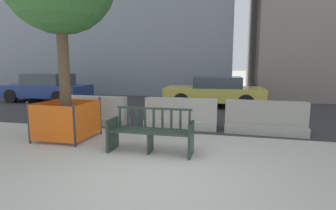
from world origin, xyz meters
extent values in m
plane|color=#B7B2A8|center=(0.00, 0.00, 0.00)|extent=(200.00, 200.00, 0.00)
cube|color=#333335|center=(0.00, 8.70, 0.00)|extent=(120.00, 12.00, 0.01)
cube|color=#28382D|center=(-1.15, 1.03, 0.33)|extent=(0.05, 0.51, 0.66)
cube|color=#28382D|center=(0.49, 1.03, 0.33)|extent=(0.05, 0.51, 0.66)
cube|color=#28382D|center=(-0.33, 1.03, 0.22)|extent=(0.04, 0.32, 0.45)
cube|color=#28382D|center=(-0.33, 0.80, 0.45)|extent=(1.60, 0.07, 0.02)
cube|color=#28382D|center=(-0.33, 0.91, 0.45)|extent=(1.60, 0.07, 0.02)
cube|color=#28382D|center=(-0.33, 1.03, 0.45)|extent=(1.60, 0.07, 0.02)
cube|color=#28382D|center=(-0.33, 1.14, 0.45)|extent=(1.60, 0.07, 0.02)
cube|color=#28382D|center=(-0.33, 1.26, 0.45)|extent=(1.60, 0.07, 0.02)
cube|color=#28382D|center=(-0.33, 1.27, 0.86)|extent=(1.60, 0.04, 0.04)
cube|color=#28382D|center=(-1.08, 1.27, 0.65)|extent=(0.04, 0.03, 0.38)
cube|color=#28382D|center=(-0.90, 1.27, 0.65)|extent=(0.04, 0.03, 0.38)
cube|color=#28382D|center=(-0.71, 1.27, 0.65)|extent=(0.04, 0.03, 0.38)
cube|color=#28382D|center=(-0.52, 1.27, 0.65)|extent=(0.04, 0.03, 0.38)
cube|color=#28382D|center=(-0.33, 1.27, 0.65)|extent=(0.04, 0.03, 0.38)
cube|color=#28382D|center=(-0.15, 1.27, 0.65)|extent=(0.04, 0.03, 0.38)
cube|color=#28382D|center=(0.04, 1.27, 0.65)|extent=(0.04, 0.03, 0.38)
cube|color=#28382D|center=(0.23, 1.27, 0.65)|extent=(0.04, 0.03, 0.38)
cube|color=#28382D|center=(0.42, 1.27, 0.65)|extent=(0.04, 0.03, 0.38)
cube|color=#28382D|center=(-1.15, 1.01, 0.65)|extent=(0.05, 0.46, 0.03)
cube|color=#28382D|center=(0.49, 1.01, 0.65)|extent=(0.05, 0.46, 0.03)
cube|color=#ADA89E|center=(-0.15, 3.29, 0.12)|extent=(2.02, 0.74, 0.24)
cube|color=#ADA89E|center=(-0.15, 3.29, 0.54)|extent=(2.01, 0.36, 0.60)
cube|color=#ADA89E|center=(-2.75, 3.16, 0.12)|extent=(2.01, 0.72, 0.24)
cube|color=#ADA89E|center=(-2.75, 3.16, 0.54)|extent=(2.01, 0.34, 0.60)
cube|color=#9E998E|center=(2.08, 3.21, 0.12)|extent=(2.02, 0.76, 0.24)
cube|color=#9E998E|center=(2.08, 3.21, 0.54)|extent=(2.01, 0.38, 0.60)
cylinder|color=brown|center=(-2.58, 1.56, 1.47)|extent=(0.25, 0.25, 2.93)
cylinder|color=#2D2D33|center=(-3.15, 0.99, 0.48)|extent=(0.05, 0.05, 0.95)
cylinder|color=#2D2D33|center=(-2.01, 0.99, 0.48)|extent=(0.05, 0.05, 0.95)
cylinder|color=#2D2D33|center=(-3.15, 2.13, 0.48)|extent=(0.05, 0.05, 0.95)
cylinder|color=#2D2D33|center=(-2.01, 2.13, 0.48)|extent=(0.05, 0.05, 0.95)
cube|color=#E05B14|center=(-2.58, 0.99, 0.48)|extent=(1.14, 0.03, 0.80)
cube|color=#E05B14|center=(-2.58, 2.13, 0.48)|extent=(1.14, 0.03, 0.80)
cube|color=#E05B14|center=(-3.15, 1.56, 0.48)|extent=(0.03, 1.14, 0.80)
cube|color=#E05B14|center=(-2.01, 1.56, 0.48)|extent=(0.03, 1.14, 0.80)
cube|color=#DBC64C|center=(0.47, 7.52, 0.54)|extent=(4.16, 2.07, 0.56)
cube|color=#38424C|center=(0.63, 7.53, 1.05)|extent=(2.01, 1.75, 0.45)
cylinder|color=black|center=(-0.76, 6.57, 0.32)|extent=(0.65, 0.25, 0.64)
cylinder|color=black|center=(-0.83, 8.37, 0.32)|extent=(0.65, 0.25, 0.64)
cylinder|color=black|center=(1.77, 6.68, 0.32)|extent=(0.65, 0.25, 0.64)
cylinder|color=black|center=(1.70, 8.47, 0.32)|extent=(0.65, 0.25, 0.64)
cube|color=navy|center=(-7.55, 7.13, 0.54)|extent=(4.17, 1.79, 0.56)
cube|color=#38424C|center=(-7.38, 7.12, 1.09)|extent=(2.01, 1.55, 0.54)
cylinder|color=black|center=(-8.84, 6.32, 0.32)|extent=(0.64, 0.23, 0.64)
cylinder|color=black|center=(-8.82, 7.96, 0.32)|extent=(0.64, 0.23, 0.64)
cylinder|color=black|center=(-6.27, 6.29, 0.32)|extent=(0.64, 0.23, 0.64)
cylinder|color=black|center=(-6.25, 7.93, 0.32)|extent=(0.64, 0.23, 0.64)
camera|label=1|loc=(1.20, -3.81, 1.72)|focal=28.00mm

